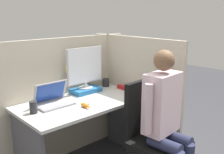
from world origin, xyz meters
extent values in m
cube|color=#B7AD99|center=(0.00, 0.74, 0.69)|extent=(1.84, 0.04, 1.39)
cube|color=#F4EA66|center=(0.07, 0.71, 1.03)|extent=(0.08, 0.01, 0.08)
cube|color=#B7AD99|center=(0.69, 0.29, 0.69)|extent=(0.04, 1.36, 1.39)
cube|color=#B7B7B2|center=(0.00, 0.36, 0.74)|extent=(1.34, 0.71, 0.03)
cube|color=#4C4C51|center=(0.63, 0.36, 0.36)|extent=(0.03, 0.61, 0.73)
cube|color=#236BAD|center=(0.21, 0.59, 0.79)|extent=(0.34, 0.20, 0.05)
cylinder|color=#B2B2B7|center=(0.21, 0.59, 0.82)|extent=(0.16, 0.16, 0.01)
cylinder|color=#B2B2B7|center=(0.21, 0.59, 0.86)|extent=(0.04, 0.04, 0.06)
cube|color=#B2B2B7|center=(0.21, 0.59, 1.08)|extent=(0.47, 0.02, 0.40)
cube|color=silver|center=(0.21, 0.58, 1.08)|extent=(0.45, 0.00, 0.38)
cube|color=#99999E|center=(-0.29, 0.44, 0.77)|extent=(0.35, 0.23, 0.02)
cube|color=silver|center=(-0.29, 0.46, 0.78)|extent=(0.30, 0.13, 0.00)
cube|color=#99999E|center=(-0.29, 0.51, 0.89)|extent=(0.35, 0.09, 0.22)
cube|color=#1E3D93|center=(-0.29, 0.51, 0.89)|extent=(0.31, 0.07, 0.19)
ellipsoid|color=gray|center=(-0.05, 0.24, 0.77)|extent=(0.07, 0.05, 0.03)
cube|color=#A31919|center=(0.61, 0.39, 0.78)|extent=(0.05, 0.13, 0.05)
cone|color=orange|center=(-0.10, 0.15, 0.78)|extent=(0.05, 0.13, 0.05)
cylinder|color=green|center=(-0.10, 0.23, 0.78)|extent=(0.03, 0.02, 0.03)
cube|color=black|center=(0.28, -0.43, 0.46)|extent=(0.49, 0.49, 0.07)
cube|color=black|center=(0.30, -0.17, 0.76)|extent=(0.44, 0.08, 0.54)
cylinder|color=#282D4C|center=(0.18, -0.55, 0.55)|extent=(0.13, 0.31, 0.11)
cylinder|color=#282D4C|center=(0.36, -0.54, 0.55)|extent=(0.13, 0.31, 0.11)
cube|color=silver|center=(0.28, -0.43, 0.88)|extent=(0.35, 0.22, 0.54)
sphere|color=brown|center=(0.28, -0.43, 1.26)|extent=(0.18, 0.18, 0.18)
cylinder|color=silver|center=(0.08, -0.45, 0.88)|extent=(0.07, 0.07, 0.43)
cylinder|color=silver|center=(0.49, -0.42, 0.88)|extent=(0.07, 0.07, 0.43)
cylinder|color=#232328|center=(0.55, 0.62, 0.81)|extent=(0.09, 0.09, 0.09)
cylinder|color=#28282D|center=(-0.53, 0.40, 0.82)|extent=(0.07, 0.07, 0.11)
camera|label=1|loc=(-1.53, -1.73, 1.66)|focal=42.00mm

